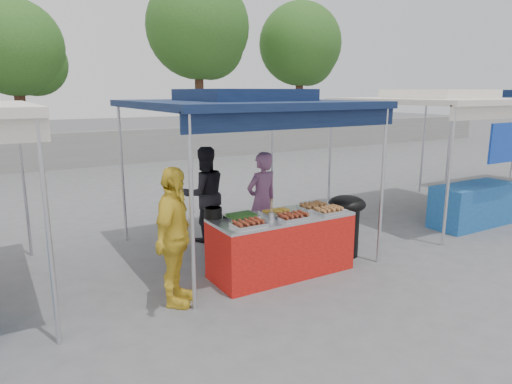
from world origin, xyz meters
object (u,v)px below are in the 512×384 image
vendor_table (281,244)px  vendor_woman (262,201)px  wok_burner (346,220)px  cooking_pot (213,213)px  customer_person (174,237)px  helper_man (205,194)px

vendor_table → vendor_woman: bearing=73.6°
vendor_table → wok_burner: 1.28m
wok_burner → vendor_woman: (-0.96, 0.94, 0.23)m
cooking_pot → vendor_table: bearing=-23.7°
vendor_woman → vendor_table: bearing=64.8°
cooking_pot → wok_burner: size_ratio=0.25×
customer_person → cooking_pot: bearing=-16.1°
wok_burner → vendor_woman: 1.36m
vendor_table → wok_burner: wok_burner is taller
cooking_pot → wok_burner: (2.13, -0.30, -0.34)m
wok_burner → customer_person: customer_person is taller
vendor_table → helper_man: 1.97m
wok_burner → cooking_pot: bearing=167.4°
vendor_woman → customer_person: size_ratio=0.95×
vendor_table → cooking_pot: bearing=156.3°
helper_man → customer_person: 2.45m
vendor_table → cooking_pot: (-0.87, 0.38, 0.50)m
cooking_pot → helper_man: bearing=69.8°
wok_burner → customer_person: 2.92m
cooking_pot → helper_man: size_ratio=0.15×
wok_burner → helper_man: (-1.57, 1.83, 0.24)m
vendor_table → cooking_pot: size_ratio=8.25×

